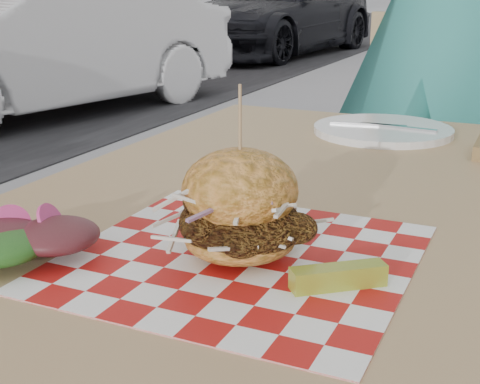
% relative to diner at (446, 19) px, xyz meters
% --- Properties ---
extents(diner, '(0.74, 0.55, 1.87)m').
position_rel_diner_xyz_m(diner, '(0.00, 0.00, 0.00)').
color(diner, teal).
rests_on(diner, ground).
extents(car_white, '(1.95, 3.61, 1.13)m').
position_rel_diner_xyz_m(car_white, '(-3.40, 2.25, -0.37)').
color(car_white, silver).
rests_on(car_white, ground).
extents(car_dark, '(2.16, 4.31, 1.20)m').
position_rel_diner_xyz_m(car_dark, '(-3.40, 7.41, -0.33)').
color(car_dark, black).
rests_on(car_dark, ground).
extents(patio_table, '(0.80, 1.20, 0.75)m').
position_rel_diner_xyz_m(patio_table, '(-0.01, -1.11, -0.26)').
color(patio_table, tan).
rests_on(patio_table, ground).
extents(patio_chair, '(0.48, 0.49, 0.95)m').
position_rel_diner_xyz_m(patio_chair, '(0.01, -0.07, -0.38)').
color(patio_chair, tan).
rests_on(patio_chair, ground).
extents(paper_liner, '(0.36, 0.36, 0.00)m').
position_rel_diner_xyz_m(paper_liner, '(-0.01, -1.36, -0.18)').
color(paper_liner, '#B71512').
rests_on(paper_liner, patio_table).
extents(sandwich, '(0.16, 0.16, 0.19)m').
position_rel_diner_xyz_m(sandwich, '(-0.01, -1.36, -0.13)').
color(sandwich, '#D88C3D').
rests_on(sandwich, paper_liner).
extents(pickle_spear, '(0.09, 0.08, 0.02)m').
position_rel_diner_xyz_m(pickle_spear, '(0.11, -1.39, -0.17)').
color(pickle_spear, olive).
rests_on(pickle_spear, paper_liner).
extents(side_salad, '(0.14, 0.14, 0.05)m').
position_rel_diner_xyz_m(side_salad, '(-0.22, -1.45, -0.17)').
color(side_salad, '#3F1419').
rests_on(side_salad, patio_table).
extents(place_setting, '(0.27, 0.27, 0.02)m').
position_rel_diner_xyz_m(place_setting, '(-0.01, -0.68, -0.18)').
color(place_setting, white).
rests_on(place_setting, patio_table).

